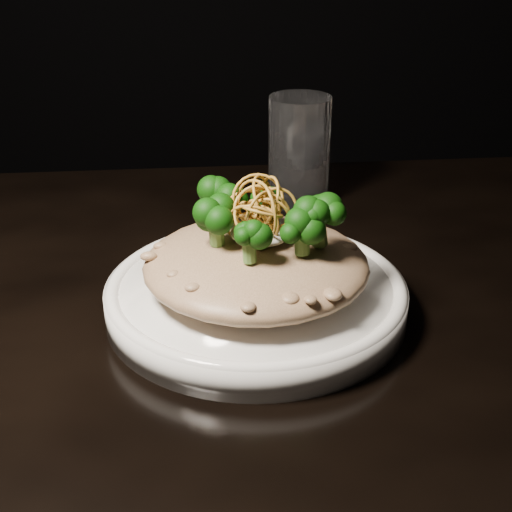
{
  "coord_description": "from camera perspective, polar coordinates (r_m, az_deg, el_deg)",
  "views": [
    {
      "loc": [
        -0.07,
        -0.54,
        1.08
      ],
      "look_at": [
        -0.02,
        0.01,
        0.81
      ],
      "focal_mm": 50.0,
      "sensor_mm": 36.0,
      "label": 1
    }
  ],
  "objects": [
    {
      "name": "table",
      "position": [
        0.68,
        1.69,
        -10.63
      ],
      "size": [
        1.1,
        0.8,
        0.75
      ],
      "color": "black",
      "rests_on": "ground"
    },
    {
      "name": "plate",
      "position": [
        0.63,
        -0.0,
        -3.36
      ],
      "size": [
        0.26,
        0.26,
        0.03
      ],
      "primitive_type": "cylinder",
      "color": "white",
      "rests_on": "table"
    },
    {
      "name": "risotto",
      "position": [
        0.61,
        0.01,
        -0.67
      ],
      "size": [
        0.19,
        0.19,
        0.04
      ],
      "primitive_type": "ellipsoid",
      "color": "brown",
      "rests_on": "plate"
    },
    {
      "name": "broccoli",
      "position": [
        0.6,
        0.24,
        2.92
      ],
      "size": [
        0.11,
        0.11,
        0.04
      ],
      "primitive_type": null,
      "color": "black",
      "rests_on": "risotto"
    },
    {
      "name": "cheese",
      "position": [
        0.6,
        0.36,
        1.88
      ],
      "size": [
        0.05,
        0.05,
        0.01
      ],
      "primitive_type": "ellipsoid",
      "color": "white",
      "rests_on": "risotto"
    },
    {
      "name": "shallots",
      "position": [
        0.59,
        0.29,
        3.84
      ],
      "size": [
        0.05,
        0.05,
        0.03
      ],
      "primitive_type": null,
      "color": "#915E1E",
      "rests_on": "cheese"
    },
    {
      "name": "drinking_glass",
      "position": [
        0.85,
        3.47,
        8.41
      ],
      "size": [
        0.09,
        0.09,
        0.13
      ],
      "primitive_type": "cylinder",
      "rotation": [
        0.0,
        0.0,
        0.22
      ],
      "color": "white",
      "rests_on": "table"
    }
  ]
}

